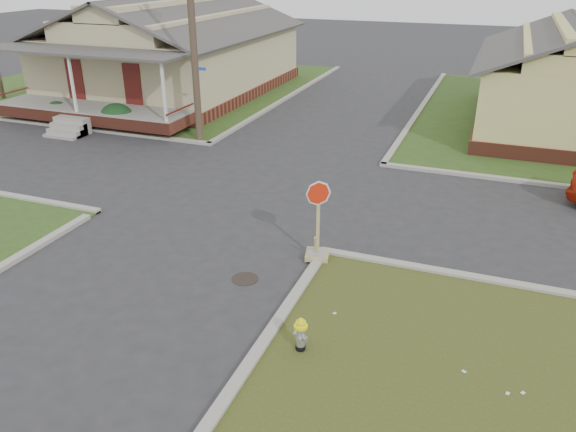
% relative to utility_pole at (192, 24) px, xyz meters
% --- Properties ---
extents(ground, '(120.00, 120.00, 0.00)m').
position_rel_utility_pole_xyz_m(ground, '(4.20, -8.90, -4.66)').
color(ground, '#2C2C2F').
rests_on(ground, ground).
extents(verge_far_left, '(19.00, 19.00, 0.05)m').
position_rel_utility_pole_xyz_m(verge_far_left, '(-8.80, 9.10, -4.64)').
color(verge_far_left, '#2D4C1B').
rests_on(verge_far_left, ground).
extents(curbs, '(80.00, 40.00, 0.12)m').
position_rel_utility_pole_xyz_m(curbs, '(4.20, -3.90, -4.66)').
color(curbs, '#9E9B8F').
rests_on(curbs, ground).
extents(manhole, '(0.64, 0.64, 0.01)m').
position_rel_utility_pole_xyz_m(manhole, '(6.40, -9.40, -4.66)').
color(manhole, black).
rests_on(manhole, ground).
extents(corner_house, '(10.10, 15.50, 5.30)m').
position_rel_utility_pole_xyz_m(corner_house, '(-5.80, 7.78, -2.38)').
color(corner_house, brown).
rests_on(corner_house, ground).
extents(side_house_yellow, '(7.60, 11.60, 4.70)m').
position_rel_utility_pole_xyz_m(side_house_yellow, '(14.20, 7.60, -2.47)').
color(side_house_yellow, brown).
rests_on(side_house_yellow, ground).
extents(utility_pole, '(1.80, 0.28, 9.00)m').
position_rel_utility_pole_xyz_m(utility_pole, '(0.00, 0.00, 0.00)').
color(utility_pole, '#3F3124').
rests_on(utility_pole, ground).
extents(fire_hydrant, '(0.27, 0.27, 0.72)m').
position_rel_utility_pole_xyz_m(fire_hydrant, '(8.54, -11.47, -4.22)').
color(fire_hydrant, black).
rests_on(fire_hydrant, ground).
extents(stop_sign, '(0.59, 0.58, 2.09)m').
position_rel_utility_pole_xyz_m(stop_sign, '(7.70, -7.85, -4.16)').
color(stop_sign, '#9F8956').
rests_on(stop_sign, ground).
extents(hedge_left, '(1.24, 1.02, 0.95)m').
position_rel_utility_pole_xyz_m(hedge_left, '(-7.79, 0.53, -4.14)').
color(hedge_left, '#133619').
rests_on(hedge_left, verge_far_left).
extents(hedge_right, '(1.49, 1.22, 1.14)m').
position_rel_utility_pole_xyz_m(hedge_right, '(-4.21, 0.19, -4.04)').
color(hedge_right, '#133619').
rests_on(hedge_right, verge_far_left).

